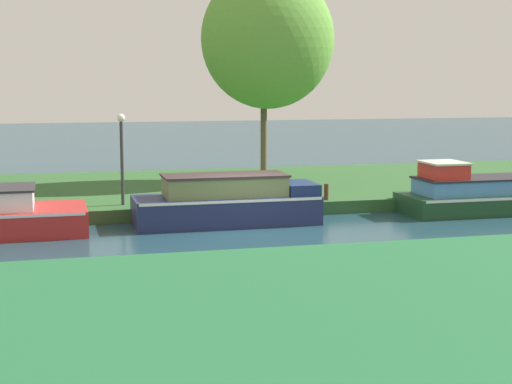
{
  "coord_description": "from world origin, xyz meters",
  "views": [
    {
      "loc": [
        -5.32,
        -20.55,
        4.06
      ],
      "look_at": [
        0.33,
        1.2,
        0.9
      ],
      "focal_mm": 55.22,
      "sensor_mm": 36.0,
      "label": 1
    }
  ],
  "objects_px": {
    "willow_tree_centre": "(268,39)",
    "mooring_post_far": "(326,192)",
    "navy_barge": "(228,202)",
    "mooring_post_near": "(224,192)",
    "lamp_post": "(122,147)"
  },
  "relations": [
    {
      "from": "lamp_post",
      "to": "mooring_post_near",
      "type": "height_order",
      "value": "lamp_post"
    },
    {
      "from": "mooring_post_near",
      "to": "lamp_post",
      "type": "bearing_deg",
      "value": 168.39
    },
    {
      "from": "navy_barge",
      "to": "mooring_post_far",
      "type": "height_order",
      "value": "navy_barge"
    },
    {
      "from": "lamp_post",
      "to": "mooring_post_far",
      "type": "height_order",
      "value": "lamp_post"
    },
    {
      "from": "navy_barge",
      "to": "mooring_post_far",
      "type": "distance_m",
      "value": 3.59
    },
    {
      "from": "mooring_post_near",
      "to": "mooring_post_far",
      "type": "distance_m",
      "value": 3.28
    },
    {
      "from": "willow_tree_centre",
      "to": "mooring_post_far",
      "type": "bearing_deg",
      "value": -85.37
    },
    {
      "from": "willow_tree_centre",
      "to": "mooring_post_near",
      "type": "height_order",
      "value": "willow_tree_centre"
    },
    {
      "from": "willow_tree_centre",
      "to": "lamp_post",
      "type": "xyz_separation_m",
      "value": [
        -5.8,
        -4.7,
        -3.47
      ]
    },
    {
      "from": "navy_barge",
      "to": "willow_tree_centre",
      "type": "xyz_separation_m",
      "value": [
        2.96,
        6.48,
        4.97
      ]
    },
    {
      "from": "mooring_post_near",
      "to": "mooring_post_far",
      "type": "bearing_deg",
      "value": 0.0
    },
    {
      "from": "navy_barge",
      "to": "mooring_post_near",
      "type": "height_order",
      "value": "navy_barge"
    },
    {
      "from": "willow_tree_centre",
      "to": "mooring_post_near",
      "type": "relative_size",
      "value": 10.85
    },
    {
      "from": "mooring_post_far",
      "to": "willow_tree_centre",
      "type": "bearing_deg",
      "value": 94.63
    },
    {
      "from": "mooring_post_near",
      "to": "mooring_post_far",
      "type": "height_order",
      "value": "mooring_post_near"
    }
  ]
}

